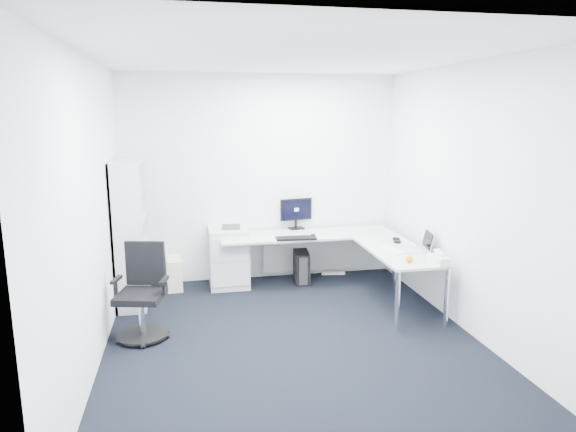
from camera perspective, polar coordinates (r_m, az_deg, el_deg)
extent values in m
plane|color=black|center=(5.17, 0.67, -13.88)|extent=(4.20, 4.20, 0.00)
plane|color=white|center=(4.70, 0.75, 17.42)|extent=(4.20, 4.20, 0.00)
cube|color=white|center=(6.79, -2.99, 4.16)|extent=(3.60, 0.02, 2.70)
cube|color=white|center=(2.79, 9.77, -6.75)|extent=(3.60, 0.02, 2.70)
cube|color=white|center=(4.72, -21.18, 0.15)|extent=(0.02, 4.20, 2.70)
cube|color=white|center=(5.41, 19.69, 1.62)|extent=(0.02, 4.20, 2.70)
cube|color=#B2B4B4|center=(6.71, -6.64, -4.45)|extent=(0.50, 0.62, 0.76)
cube|color=black|center=(6.83, 1.48, -5.64)|extent=(0.23, 0.44, 0.41)
cube|color=beige|center=(6.74, -12.49, -6.21)|extent=(0.20, 0.42, 0.39)
cube|color=white|center=(7.19, 5.04, -6.33)|extent=(0.33, 0.11, 0.04)
cube|color=black|center=(6.37, 0.90, -2.47)|extent=(0.51, 0.20, 0.02)
cube|color=black|center=(6.51, 2.81, -2.17)|extent=(0.07, 0.10, 0.03)
cube|color=white|center=(5.99, 11.49, -3.68)|extent=(0.15, 0.40, 0.01)
sphere|color=orange|center=(5.53, 13.29, -4.66)|extent=(0.08, 0.08, 0.08)
cube|color=white|center=(5.56, 16.39, -4.71)|extent=(0.16, 0.26, 0.09)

